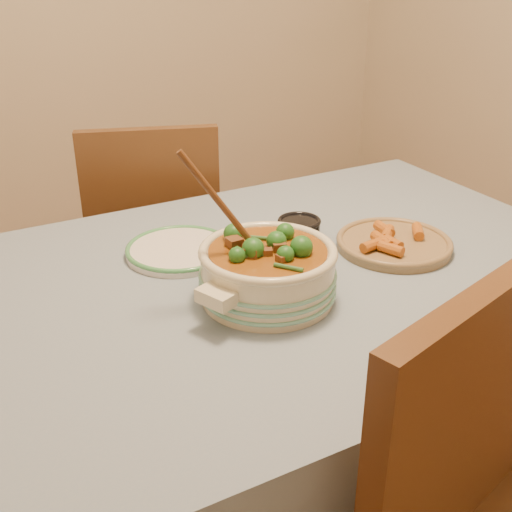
# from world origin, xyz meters

# --- Properties ---
(dining_table) EXTENTS (1.68, 1.08, 0.76)m
(dining_table) POSITION_xyz_m (0.00, 0.00, 0.66)
(dining_table) COLOR brown
(dining_table) RESTS_ON floor
(stew_casserole) EXTENTS (0.36, 0.36, 0.34)m
(stew_casserole) POSITION_xyz_m (-0.04, -0.09, 0.83)
(stew_casserole) COLOR beige
(stew_casserole) RESTS_ON dining_table
(white_plate) EXTENTS (0.27, 0.27, 0.02)m
(white_plate) POSITION_xyz_m (-0.12, 0.20, 0.77)
(white_plate) COLOR silver
(white_plate) RESTS_ON dining_table
(condiment_bowl) EXTENTS (0.13, 0.13, 0.06)m
(condiment_bowl) POSITION_xyz_m (0.18, 0.13, 0.79)
(condiment_bowl) COLOR black
(condiment_bowl) RESTS_ON dining_table
(fried_plate) EXTENTS (0.37, 0.37, 0.05)m
(fried_plate) POSITION_xyz_m (0.36, -0.02, 0.78)
(fried_plate) COLOR olive
(fried_plate) RESTS_ON dining_table
(chair_far) EXTENTS (0.55, 0.55, 0.93)m
(chair_far) POSITION_xyz_m (0.03, 0.82, 0.53)
(chair_far) COLOR #57371A
(chair_far) RESTS_ON floor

